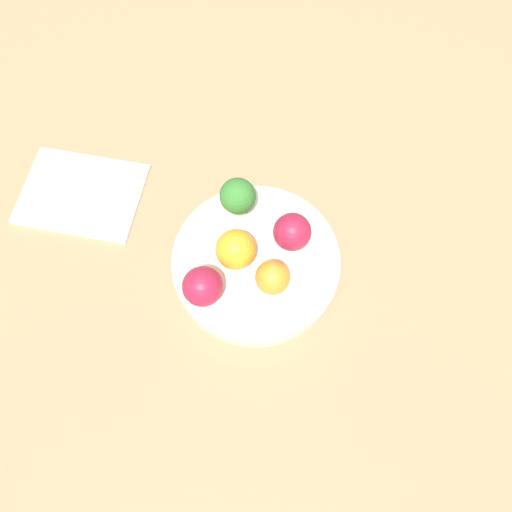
{
  "coord_description": "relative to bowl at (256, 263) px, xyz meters",
  "views": [
    {
      "loc": [
        0.23,
        0.02,
        0.61
      ],
      "look_at": [
        0.0,
        0.0,
        0.06
      ],
      "focal_mm": 35.0,
      "sensor_mm": 36.0,
      "label": 1
    }
  ],
  "objects": [
    {
      "name": "orange_back",
      "position": [
        0.03,
        0.02,
        0.03
      ],
      "size": [
        0.04,
        0.04,
        0.04
      ],
      "color": "orange",
      "rests_on": "bowl"
    },
    {
      "name": "apple_green",
      "position": [
        -0.03,
        0.04,
        0.04
      ],
      "size": [
        0.05,
        0.05,
        0.05
      ],
      "color": "maroon",
      "rests_on": "bowl"
    },
    {
      "name": "apple_red",
      "position": [
        0.05,
        -0.06,
        0.04
      ],
      "size": [
        0.05,
        0.05,
        0.05
      ],
      "color": "maroon",
      "rests_on": "bowl"
    },
    {
      "name": "napkin",
      "position": [
        -0.08,
        -0.24,
        -0.01
      ],
      "size": [
        0.13,
        0.17,
        0.01
      ],
      "color": "white",
      "rests_on": "table_surface"
    },
    {
      "name": "orange_front",
      "position": [
        0.0,
        -0.02,
        0.04
      ],
      "size": [
        0.05,
        0.05,
        0.05
      ],
      "color": "orange",
      "rests_on": "bowl"
    },
    {
      "name": "ground_plane",
      "position": [
        0.0,
        0.0,
        -0.03
      ],
      "size": [
        6.0,
        6.0,
        0.0
      ],
      "primitive_type": "plane",
      "color": "gray"
    },
    {
      "name": "bowl",
      "position": [
        0.0,
        0.0,
        0.0
      ],
      "size": [
        0.21,
        0.21,
        0.03
      ],
      "color": "silver",
      "rests_on": "table_surface"
    },
    {
      "name": "table_surface",
      "position": [
        0.0,
        0.0,
        -0.02
      ],
      "size": [
        1.2,
        1.2,
        0.02
      ],
      "color": "#936D4C",
      "rests_on": "ground_plane"
    },
    {
      "name": "broccoli",
      "position": [
        -0.07,
        -0.03,
        0.05
      ],
      "size": [
        0.04,
        0.04,
        0.06
      ],
      "color": "#8CB76B",
      "rests_on": "bowl"
    }
  ]
}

